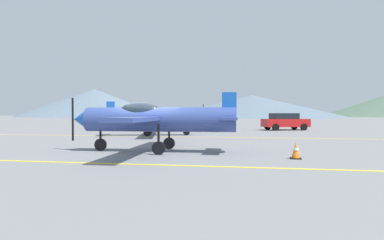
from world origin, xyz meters
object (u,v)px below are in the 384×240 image
Objects in this scene: car_sedan at (285,121)px; airplane_mid at (155,116)px; airplane_near at (153,119)px; traffic_cone_front at (296,151)px.

airplane_mid is at bearing -137.49° from car_sedan.
airplane_near is 20.40m from car_sedan.
traffic_cone_front is at bearing -52.54° from airplane_mid.
airplane_near is at bearing -73.88° from airplane_mid.
car_sedan is at bearing 84.71° from traffic_cone_front.
car_sedan is 7.90× the size of traffic_cone_front.
airplane_mid is 13.86m from car_sedan.
car_sedan is at bearing 68.65° from airplane_near.
traffic_cone_front is (5.55, -1.24, -1.09)m from airplane_near.
airplane_near is at bearing -111.35° from car_sedan.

